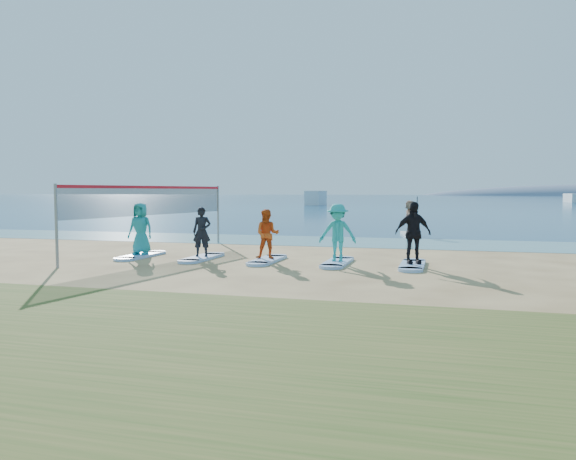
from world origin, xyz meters
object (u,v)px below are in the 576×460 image
(paddleboard, at_px, (410,234))
(surfboard_1, at_px, (202,258))
(student_3, at_px, (338,233))
(boat_offshore_a, at_px, (316,205))
(student_2, at_px, (267,234))
(paddleboarder, at_px, (410,217))
(student_0, at_px, (141,229))
(surfboard_3, at_px, (337,262))
(surfboard_4, at_px, (412,265))
(surfboard_2, at_px, (267,260))
(surfboard_0, at_px, (141,256))
(student_1, at_px, (202,232))
(volleyball_net, at_px, (153,201))
(student_4, at_px, (413,233))
(boat_offshore_b, at_px, (572,202))

(paddleboard, relative_size, surfboard_1, 1.36)
(surfboard_1, relative_size, student_3, 1.23)
(boat_offshore_a, xyz_separation_m, student_2, (14.79, -71.59, 0.89))
(paddleboard, relative_size, paddleboarder, 1.79)
(student_0, relative_size, surfboard_3, 0.81)
(surfboard_1, bearing_deg, surfboard_4, 0.00)
(surfboard_3, bearing_deg, surfboard_2, 180.00)
(surfboard_4, bearing_deg, surfboard_1, 180.00)
(surfboard_0, bearing_deg, student_1, 0.00)
(paddleboarder, distance_m, student_0, 14.70)
(student_3, bearing_deg, surfboard_2, 176.56)
(surfboard_0, distance_m, surfboard_1, 2.30)
(student_2, bearing_deg, student_0, 169.65)
(volleyball_net, height_order, student_0, volleyball_net)
(surfboard_1, bearing_deg, student_4, 0.00)
(student_1, bearing_deg, paddleboard, 49.35)
(paddleboarder, bearing_deg, boat_offshore_a, 19.31)
(student_4, bearing_deg, student_2, 157.69)
(boat_offshore_a, distance_m, student_4, 74.18)
(surfboard_1, relative_size, surfboard_3, 1.00)
(boat_offshore_b, bearing_deg, student_3, -111.46)
(surfboard_3, bearing_deg, surfboard_4, 0.00)
(paddleboarder, distance_m, student_1, 13.52)
(surfboard_0, bearing_deg, student_2, 0.00)
(paddleboard, bearing_deg, surfboard_2, -116.82)
(surfboard_2, bearing_deg, surfboard_4, 0.00)
(student_4, bearing_deg, paddleboard, 71.60)
(boat_offshore_b, xyz_separation_m, student_4, (-25.19, -105.74, 1.03))
(student_0, bearing_deg, surfboard_2, -3.41)
(boat_offshore_b, bearing_deg, boat_offshore_a, -149.44)
(paddleboard, xyz_separation_m, student_1, (-6.08, -12.08, 0.86))
(boat_offshore_a, relative_size, surfboard_2, 3.81)
(surfboard_0, xyz_separation_m, student_4, (9.21, 0.00, 0.98))
(surfboard_2, height_order, student_3, student_3)
(volleyball_net, bearing_deg, surfboard_0, -79.90)
(boat_offshore_b, height_order, surfboard_1, boat_offshore_b)
(volleyball_net, bearing_deg, surfboard_4, -7.77)
(volleyball_net, distance_m, paddleboard, 13.93)
(paddleboarder, distance_m, surfboard_0, 14.73)
(student_1, distance_m, student_3, 4.61)
(boat_offshore_a, bearing_deg, student_3, -79.70)
(surfboard_0, xyz_separation_m, student_2, (4.61, 0.00, 0.85))
(surfboard_3, relative_size, student_3, 1.23)
(surfboard_3, height_order, student_3, student_3)
(boat_offshore_b, bearing_deg, student_1, -113.78)
(paddleboarder, bearing_deg, surfboard_4, -174.10)
(surfboard_0, height_order, student_0, student_0)
(surfboard_0, bearing_deg, boat_offshore_b, 71.98)
(boat_offshore_b, relative_size, student_0, 3.05)
(boat_offshore_b, bearing_deg, surfboard_3, -111.46)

